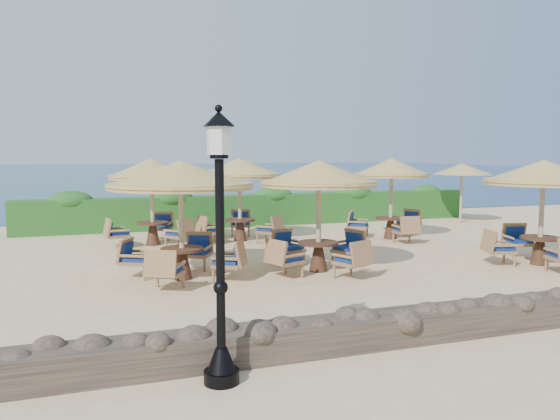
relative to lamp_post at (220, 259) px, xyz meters
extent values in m
plane|color=beige|center=(4.80, 6.80, -1.55)|extent=(120.00, 120.00, 0.00)
plane|color=navy|center=(4.80, 76.80, -1.55)|extent=(160.00, 160.00, 0.00)
cube|color=#1B4F19|center=(4.80, 14.00, -0.95)|extent=(18.00, 0.90, 1.20)
cube|color=brown|center=(4.80, 0.60, -1.33)|extent=(15.00, 0.65, 0.44)
cylinder|color=black|center=(0.00, 0.00, -1.47)|extent=(0.44, 0.44, 0.16)
cone|color=black|center=(0.00, 0.00, -1.25)|extent=(0.36, 0.36, 0.30)
cylinder|color=black|center=(0.00, 0.00, 0.00)|extent=(0.11, 0.11, 2.40)
cylinder|color=silver|center=(0.00, 0.00, 1.43)|extent=(0.30, 0.30, 0.36)
cone|color=black|center=(0.00, 0.00, 1.67)|extent=(0.40, 0.40, 0.18)
cylinder|color=tan|center=(12.60, 12.00, -0.45)|extent=(0.10, 0.10, 2.20)
cone|color=#A28343|center=(12.60, 12.00, 0.63)|extent=(2.30, 2.30, 0.45)
cylinder|color=tan|center=(0.41, 5.73, -0.35)|extent=(0.12, 0.12, 2.40)
cone|color=#A28343|center=(0.41, 5.73, 0.83)|extent=(3.23, 3.23, 0.55)
cylinder|color=#A28343|center=(0.41, 5.73, 0.55)|extent=(3.17, 3.17, 0.14)
cylinder|color=#482A19|center=(0.41, 5.73, -0.87)|extent=(0.96, 0.96, 0.06)
cone|color=#482A19|center=(0.41, 5.73, -1.22)|extent=(0.44, 0.44, 0.64)
cylinder|color=tan|center=(3.62, 5.52, -0.35)|extent=(0.12, 0.12, 2.40)
cone|color=#A28343|center=(3.62, 5.52, 0.83)|extent=(2.77, 2.77, 0.55)
cylinder|color=#A28343|center=(3.62, 5.52, 0.55)|extent=(2.71, 2.71, 0.14)
cylinder|color=#482A19|center=(3.62, 5.52, -0.87)|extent=(0.96, 0.96, 0.06)
cone|color=#482A19|center=(3.62, 5.52, -1.22)|extent=(0.44, 0.44, 0.64)
cylinder|color=tan|center=(9.23, 4.40, -0.35)|extent=(0.12, 0.12, 2.40)
cone|color=#A28343|center=(9.23, 4.40, 0.83)|extent=(2.88, 2.88, 0.55)
cylinder|color=#A28343|center=(9.23, 4.40, 0.55)|extent=(2.82, 2.82, 0.14)
cylinder|color=#482A19|center=(9.23, 4.40, -0.87)|extent=(0.96, 0.96, 0.06)
cone|color=#482A19|center=(9.23, 4.40, -1.22)|extent=(0.44, 0.44, 0.64)
cylinder|color=tan|center=(0.27, 10.61, -0.35)|extent=(0.12, 0.12, 2.40)
cone|color=#A28343|center=(0.27, 10.61, 0.83)|extent=(2.59, 2.59, 0.55)
cylinder|color=#A28343|center=(0.27, 10.61, 0.55)|extent=(2.54, 2.54, 0.14)
cylinder|color=#482A19|center=(0.27, 10.61, -0.87)|extent=(0.96, 0.96, 0.06)
cone|color=#482A19|center=(0.27, 10.61, -1.22)|extent=(0.44, 0.44, 0.64)
cylinder|color=tan|center=(3.00, 10.50, -0.35)|extent=(0.12, 0.12, 2.40)
cone|color=#A28343|center=(3.00, 10.50, 0.83)|extent=(2.70, 2.70, 0.55)
cylinder|color=#A28343|center=(3.00, 10.50, 0.55)|extent=(2.65, 2.65, 0.14)
cylinder|color=#482A19|center=(3.00, 10.50, -0.87)|extent=(0.96, 0.96, 0.06)
cone|color=#482A19|center=(3.00, 10.50, -1.22)|extent=(0.44, 0.44, 0.64)
cylinder|color=tan|center=(7.81, 9.33, -0.35)|extent=(0.12, 0.12, 2.40)
cone|color=#A28343|center=(7.81, 9.33, 0.83)|extent=(2.45, 2.45, 0.55)
cylinder|color=#A28343|center=(7.81, 9.33, 0.55)|extent=(2.40, 2.40, 0.14)
cylinder|color=#482A19|center=(7.81, 9.33, -0.87)|extent=(0.96, 0.96, 0.06)
cone|color=#482A19|center=(7.81, 9.33, -1.22)|extent=(0.44, 0.44, 0.64)
camera|label=1|loc=(-1.42, -6.35, 1.27)|focal=35.00mm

